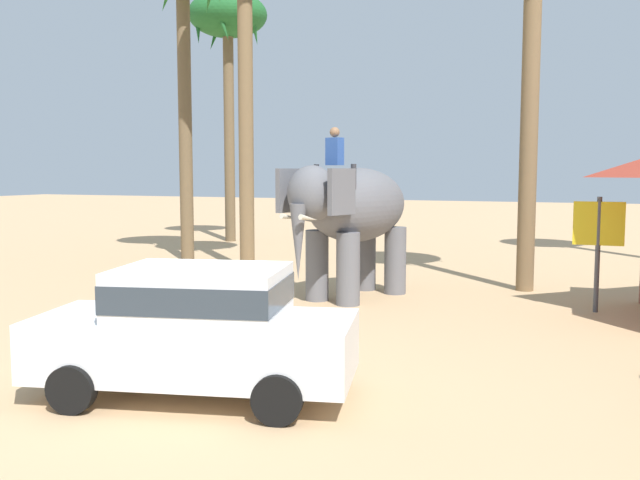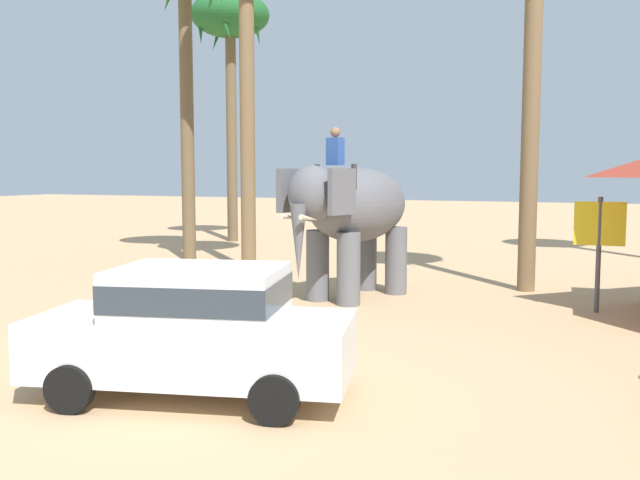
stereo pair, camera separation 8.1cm
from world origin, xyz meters
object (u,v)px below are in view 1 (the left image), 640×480
object	(u,v)px
palm_tree_leaning_seaward	(228,25)
signboard_yellow	(598,231)
elephant_with_mahout	(351,212)
car_sedan_foreground	(197,326)

from	to	relation	value
palm_tree_leaning_seaward	signboard_yellow	distance (m)	18.94
elephant_with_mahout	signboard_yellow	distance (m)	5.28
car_sedan_foreground	palm_tree_leaning_seaward	size ratio (longest dim) A/B	0.43
palm_tree_leaning_seaward	signboard_yellow	world-z (taller)	palm_tree_leaning_seaward
car_sedan_foreground	elephant_with_mahout	xyz separation A→B (m)	(-0.54, 7.37, 1.06)
elephant_with_mahout	palm_tree_leaning_seaward	bearing A→B (deg)	130.89
car_sedan_foreground	signboard_yellow	bearing A→B (deg)	58.91
car_sedan_foreground	elephant_with_mahout	distance (m)	7.46
car_sedan_foreground	palm_tree_leaning_seaward	xyz separation A→B (m)	(-9.64, 17.89, 7.92)
palm_tree_leaning_seaward	signboard_yellow	size ratio (longest dim) A/B	4.23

